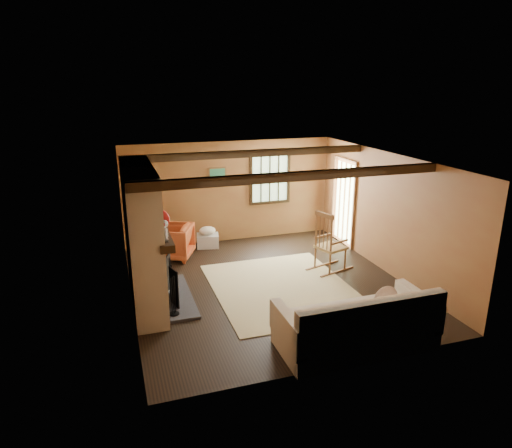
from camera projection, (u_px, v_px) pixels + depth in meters
name	position (u px, v px, depth m)	size (l,w,h in m)	color
ground	(268.00, 285.00, 8.68)	(5.50, 5.50, 0.00)	black
room_envelope	(275.00, 198.00, 8.49)	(5.02, 5.52, 2.44)	olive
fireplace	(144.00, 243.00, 7.69)	(1.02, 2.30, 2.40)	brown
rug	(282.00, 288.00, 8.56)	(2.50, 3.00, 0.01)	tan
rocking_chair	(329.00, 245.00, 9.23)	(1.01, 0.72, 1.26)	tan
sofa	(358.00, 327.00, 6.54)	(2.28, 1.02, 0.92)	white
firewood_pile	(156.00, 246.00, 10.33)	(0.75, 0.14, 0.27)	brown
laundry_basket	(208.00, 241.00, 10.65)	(0.50, 0.38, 0.30)	silver
basket_pillow	(207.00, 231.00, 10.57)	(0.39, 0.31, 0.19)	white
armchair	(173.00, 242.00, 9.91)	(0.80, 0.82, 0.75)	#BF6026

